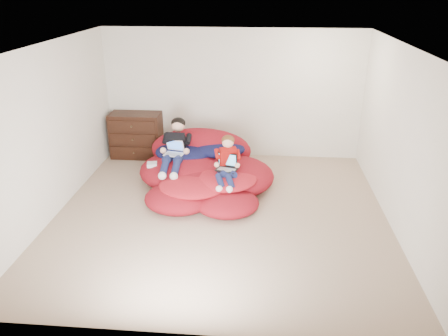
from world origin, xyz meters
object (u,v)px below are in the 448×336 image
(dresser, at_px, (136,135))
(laptop_black, at_px, (227,165))
(older_boy, at_px, (175,145))
(younger_boy, at_px, (227,161))
(laptop_white, at_px, (174,150))
(beanbag_pile, at_px, (203,171))

(dresser, relative_size, laptop_black, 2.62)
(older_boy, relative_size, laptop_black, 3.19)
(younger_boy, distance_m, laptop_white, 1.01)
(beanbag_pile, distance_m, younger_boy, 0.68)
(beanbag_pile, bearing_deg, older_boy, 166.83)
(beanbag_pile, height_order, older_boy, older_boy)
(younger_boy, bearing_deg, beanbag_pile, 139.50)
(beanbag_pile, bearing_deg, younger_boy, -40.50)
(beanbag_pile, relative_size, laptop_white, 6.70)
(dresser, relative_size, younger_boy, 1.16)
(younger_boy, bearing_deg, laptop_black, -90.00)
(dresser, xyz_separation_m, laptop_black, (1.95, -1.63, 0.11))
(dresser, bearing_deg, laptop_white, -50.57)
(beanbag_pile, distance_m, laptop_black, 0.66)
(beanbag_pile, bearing_deg, laptop_white, 178.97)
(dresser, distance_m, younger_boy, 2.54)
(dresser, bearing_deg, beanbag_pile, -39.51)
(dresser, relative_size, older_boy, 0.82)
(laptop_white, bearing_deg, laptop_black, -23.23)
(older_boy, bearing_deg, laptop_black, -28.53)
(dresser, bearing_deg, younger_boy, -39.74)
(beanbag_pile, xyz_separation_m, younger_boy, (0.44, -0.37, 0.36))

